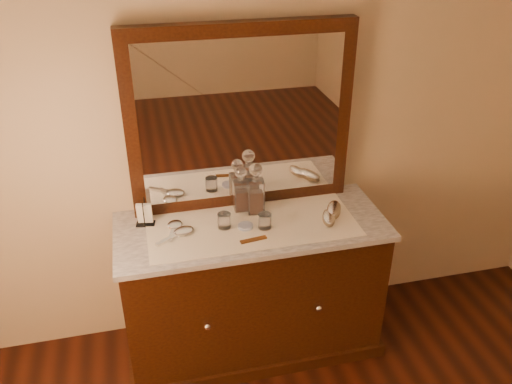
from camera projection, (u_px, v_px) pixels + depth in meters
dresser_cabinet at (252, 289)px, 3.03m from camera, size 1.40×0.55×0.82m
dresser_plinth at (252, 336)px, 3.21m from camera, size 1.46×0.59×0.08m
knob_left at (207, 326)px, 2.70m from camera, size 0.04×0.04×0.04m
knob_right at (319, 308)px, 2.83m from camera, size 0.04×0.04×0.04m
marble_top at (252, 226)px, 2.82m from camera, size 1.44×0.59×0.03m
mirror_frame at (241, 119)px, 2.77m from camera, size 1.20×0.08×1.00m
mirror_glass at (242, 122)px, 2.74m from camera, size 1.06×0.01×0.86m
lace_runner at (252, 226)px, 2.79m from camera, size 1.10×0.45×0.00m
pin_dish at (245, 226)px, 2.77m from camera, size 0.09×0.09×0.01m
comb at (254, 240)px, 2.67m from camera, size 0.14×0.04×0.01m
napkin_rack at (145, 215)px, 2.78m from camera, size 0.11×0.08×0.15m
decanter_left at (241, 193)px, 2.89m from camera, size 0.08×0.08×0.26m
decanter_right at (256, 193)px, 2.86m from camera, size 0.10×0.10×0.29m
brush_near at (329, 218)px, 2.82m from camera, size 0.10×0.16×0.04m
brush_far at (334, 210)px, 2.88m from camera, size 0.14×0.18×0.05m
hand_mirror_outer at (174, 226)px, 2.77m from camera, size 0.10×0.21×0.02m
hand_mirror_inner at (181, 233)px, 2.72m from camera, size 0.22×0.17×0.02m
tumblers at (244, 221)px, 2.76m from camera, size 0.28×0.12×0.08m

